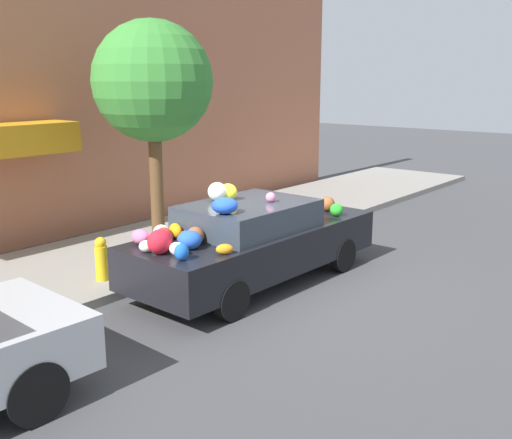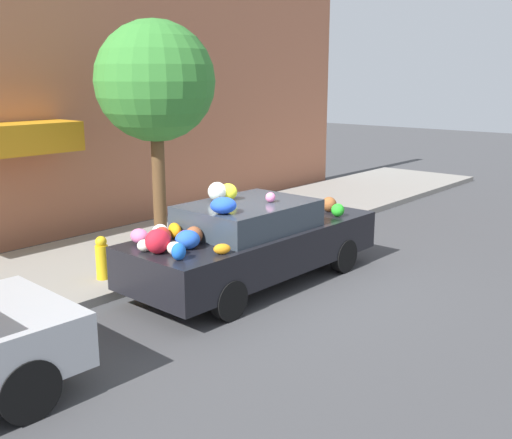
{
  "view_description": "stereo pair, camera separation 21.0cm",
  "coord_description": "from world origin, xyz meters",
  "views": [
    {
      "loc": [
        -7.15,
        -5.85,
        3.26
      ],
      "look_at": [
        0.0,
        0.03,
        1.05
      ],
      "focal_mm": 42.0,
      "sensor_mm": 36.0,
      "label": 1
    },
    {
      "loc": [
        -7.02,
        -6.01,
        3.26
      ],
      "look_at": [
        0.0,
        0.03,
        1.05
      ],
      "focal_mm": 42.0,
      "sensor_mm": 36.0,
      "label": 2
    }
  ],
  "objects": [
    {
      "name": "ground_plane",
      "position": [
        0.0,
        0.0,
        0.0
      ],
      "size": [
        60.0,
        60.0,
        0.0
      ],
      "primitive_type": "plane",
      "color": "#424244"
    },
    {
      "name": "sidewalk_curb",
      "position": [
        0.0,
        2.7,
        0.07
      ],
      "size": [
        24.0,
        3.2,
        0.14
      ],
      "color": "gray",
      "rests_on": "ground"
    },
    {
      "name": "building_facade",
      "position": [
        -0.12,
        4.92,
        3.05
      ],
      "size": [
        18.0,
        1.2,
        6.2
      ],
      "color": "#B26B4C",
      "rests_on": "ground"
    },
    {
      "name": "street_tree",
      "position": [
        0.04,
        2.42,
        3.17
      ],
      "size": [
        2.14,
        2.14,
        4.12
      ],
      "color": "brown",
      "rests_on": "sidewalk_curb"
    },
    {
      "name": "fire_hydrant",
      "position": [
        -1.75,
        1.73,
        0.48
      ],
      "size": [
        0.2,
        0.2,
        0.7
      ],
      "color": "gold",
      "rests_on": "sidewalk_curb"
    },
    {
      "name": "art_car",
      "position": [
        -0.08,
        0.03,
        0.72
      ],
      "size": [
        4.55,
        1.76,
        1.65
      ],
      "rotation": [
        0.0,
        0.0,
        -0.02
      ],
      "color": "black",
      "rests_on": "ground"
    }
  ]
}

